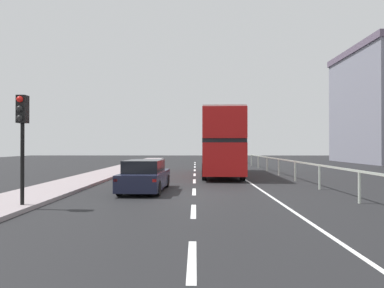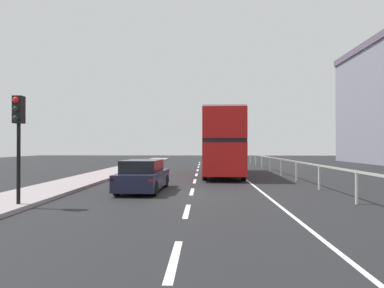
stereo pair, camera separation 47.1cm
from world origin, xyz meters
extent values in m
cube|color=black|center=(0.00, 0.00, -0.05)|extent=(73.27, 120.00, 0.10)
cube|color=gray|center=(-6.45, 0.00, 0.07)|extent=(2.63, 80.00, 0.14)
cube|color=silver|center=(0.00, -8.40, 0.00)|extent=(0.16, 2.26, 0.01)
cube|color=silver|center=(0.00, -3.92, 0.00)|extent=(0.16, 2.26, 0.01)
cube|color=silver|center=(0.00, 0.56, 0.00)|extent=(0.16, 2.26, 0.01)
cube|color=silver|center=(0.00, 5.03, 0.00)|extent=(0.16, 2.26, 0.01)
cube|color=silver|center=(0.00, 9.51, 0.00)|extent=(0.16, 2.26, 0.01)
cube|color=silver|center=(0.00, 13.98, 0.00)|extent=(0.16, 2.26, 0.01)
cube|color=silver|center=(0.00, 18.46, 0.00)|extent=(0.16, 2.26, 0.01)
cube|color=silver|center=(0.00, 22.93, 0.00)|extent=(0.16, 2.26, 0.01)
cube|color=silver|center=(0.00, 27.41, 0.00)|extent=(0.16, 2.26, 0.01)
cube|color=silver|center=(3.11, 9.00, 0.00)|extent=(0.12, 46.00, 0.01)
cube|color=#B3BBAD|center=(5.89, 9.00, 1.14)|extent=(0.08, 42.00, 0.08)
cylinder|color=#B3BBAD|center=(5.89, -2.45, 0.57)|extent=(0.10, 0.10, 1.14)
cylinder|color=#B3BBAD|center=(5.89, 1.36, 0.57)|extent=(0.10, 0.10, 1.14)
cylinder|color=#B3BBAD|center=(5.89, 5.18, 0.57)|extent=(0.10, 0.10, 1.14)
cylinder|color=#B3BBAD|center=(5.89, 9.00, 0.57)|extent=(0.10, 0.10, 1.14)
cylinder|color=#B3BBAD|center=(5.89, 12.82, 0.57)|extent=(0.10, 0.10, 1.14)
cylinder|color=#B3BBAD|center=(5.89, 16.64, 0.57)|extent=(0.10, 0.10, 1.14)
cylinder|color=#B3BBAD|center=(5.89, 20.45, 0.57)|extent=(0.10, 0.10, 1.14)
cylinder|color=#B3BBAD|center=(5.89, 24.27, 0.57)|extent=(0.10, 0.10, 1.14)
cylinder|color=#B3BBAD|center=(5.89, 28.09, 0.57)|extent=(0.10, 0.10, 1.14)
cube|color=red|center=(1.85, 9.21, 1.30)|extent=(2.82, 10.53, 1.89)
cube|color=black|center=(1.85, 9.21, 2.36)|extent=(2.83, 10.11, 0.24)
cube|color=red|center=(1.85, 9.21, 3.36)|extent=(2.82, 10.53, 1.77)
cube|color=silver|center=(1.85, 9.21, 4.30)|extent=(2.77, 10.32, 0.10)
cube|color=black|center=(2.02, 14.41, 1.39)|extent=(2.23, 0.11, 1.32)
cube|color=yellow|center=(2.02, 14.41, 3.81)|extent=(1.49, 0.09, 0.28)
cylinder|color=black|center=(0.84, 13.07, 0.50)|extent=(0.31, 1.01, 1.00)
cylinder|color=black|center=(3.11, 12.99, 0.50)|extent=(0.31, 1.01, 1.00)
cylinder|color=black|center=(0.59, 5.62, 0.50)|extent=(0.31, 1.01, 1.00)
cylinder|color=black|center=(2.87, 5.55, 0.50)|extent=(0.31, 1.01, 1.00)
cube|color=#1B1E34|center=(-2.21, 0.70, 0.53)|extent=(1.90, 4.39, 0.70)
cube|color=black|center=(-2.22, 0.48, 1.15)|extent=(1.62, 2.44, 0.54)
cube|color=red|center=(-3.06, -1.40, 0.71)|extent=(0.16, 0.07, 0.12)
cube|color=red|center=(-1.53, -1.46, 0.71)|extent=(0.16, 0.07, 0.12)
cylinder|color=black|center=(-2.94, 2.19, 0.32)|extent=(0.22, 0.65, 0.64)
cylinder|color=black|center=(-1.36, 2.13, 0.32)|extent=(0.22, 0.65, 0.64)
cylinder|color=black|center=(-3.05, -0.73, 0.32)|extent=(0.22, 0.65, 0.64)
cylinder|color=black|center=(-1.48, -0.80, 0.32)|extent=(0.22, 0.65, 0.64)
cylinder|color=black|center=(-5.54, -3.63, 1.91)|extent=(0.12, 0.12, 3.54)
cube|color=black|center=(-5.54, -3.63, 3.23)|extent=(0.30, 0.30, 0.90)
sphere|color=red|center=(-5.54, -3.80, 3.53)|extent=(0.20, 0.20, 0.20)
sphere|color=black|center=(-5.54, -3.80, 3.23)|extent=(0.20, 0.20, 0.20)
sphere|color=black|center=(-5.54, -3.80, 2.93)|extent=(0.20, 0.20, 0.20)
camera|label=1|loc=(0.06, -14.40, 2.03)|focal=31.33mm
camera|label=2|loc=(0.53, -14.39, 2.03)|focal=31.33mm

